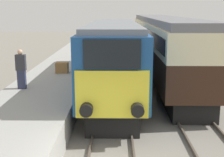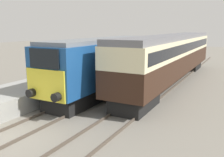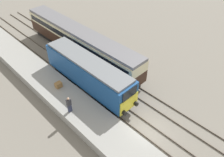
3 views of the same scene
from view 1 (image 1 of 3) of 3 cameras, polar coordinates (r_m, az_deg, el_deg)
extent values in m
cube|color=gray|center=(16.42, -11.33, -2.21)|extent=(3.50, 50.00, 1.04)
cube|color=#4C4238|center=(13.35, -2.96, -7.42)|extent=(0.07, 60.00, 0.14)
cube|color=#4C4238|center=(13.33, 3.26, -7.45)|extent=(0.07, 60.00, 0.14)
cube|color=#4C4238|center=(13.56, 11.65, -7.35)|extent=(0.07, 60.00, 0.14)
cube|color=#4C4238|center=(13.90, 17.51, -7.19)|extent=(0.07, 60.00, 0.14)
cube|color=black|center=(13.29, 0.15, -5.54)|extent=(2.03, 4.00, 1.00)
cube|color=black|center=(20.11, 0.38, 0.67)|extent=(2.03, 4.00, 1.00)
cube|color=navy|center=(16.32, 0.30, 4.56)|extent=(2.70, 12.05, 2.73)
cube|color=yellow|center=(10.48, 0.00, -2.96)|extent=(2.48, 0.10, 1.64)
cube|color=black|center=(10.20, 0.00, 4.48)|extent=(1.89, 0.10, 0.98)
cube|color=slate|center=(16.18, 0.30, 9.78)|extent=(2.38, 11.56, 0.24)
cylinder|color=black|center=(10.46, -4.70, -5.72)|extent=(0.44, 0.35, 0.44)
cylinder|color=black|center=(10.43, 4.68, -5.76)|extent=(0.44, 0.35, 0.44)
cube|color=black|center=(14.82, 13.50, -4.09)|extent=(1.89, 3.60, 0.95)
cube|color=black|center=(30.60, 6.93, 4.60)|extent=(1.89, 3.60, 0.95)
cube|color=#331E14|center=(22.42, 9.18, 4.94)|extent=(2.70, 20.69, 1.57)
cube|color=beige|center=(22.29, 9.31, 8.53)|extent=(2.71, 20.69, 1.24)
cube|color=black|center=(22.29, 9.31, 8.53)|extent=(2.75, 19.86, 0.68)
cube|color=slate|center=(22.25, 9.38, 10.58)|extent=(2.48, 20.69, 0.36)
cube|color=#2D334C|center=(14.94, -16.17, -0.16)|extent=(0.36, 0.24, 0.86)
cube|color=#333338|center=(14.79, -16.35, 2.84)|extent=(0.44, 0.26, 0.72)
sphere|color=tan|center=(14.72, -16.47, 4.67)|extent=(0.23, 0.23, 0.23)
cube|color=olive|center=(18.26, -9.12, 1.99)|extent=(0.70, 0.56, 0.60)
camera|label=2|loc=(8.72, 86.15, 1.62)|focal=40.00mm
camera|label=3|loc=(16.99, -98.14, 46.83)|focal=35.00mm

